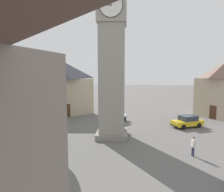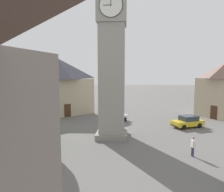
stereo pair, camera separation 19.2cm
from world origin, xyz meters
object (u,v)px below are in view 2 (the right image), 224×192
Objects in this scene: car_silver_kerb at (115,117)px; pedestrian at (193,145)px; car_blue_kerb at (188,122)px; building_corner_back at (58,85)px; tree at (15,97)px; clock_tower at (112,19)px.

car_silver_kerb is 13.82m from pedestrian.
car_blue_kerb is 0.34× the size of building_corner_back.
tree is at bearing 95.89° from building_corner_back.
car_silver_kerb is (9.62, -2.16, 0.00)m from car_blue_kerb.
car_silver_kerb is at bearing -12.64° from car_blue_kerb.
car_blue_kerb is at bearing 167.36° from car_silver_kerb.
clock_tower is 12.80× the size of pedestrian.
car_blue_kerb is 9.86m from car_silver_kerb.
pedestrian is at bearing 177.76° from tree.
clock_tower reaches higher than tree.
pedestrian is 0.21× the size of tree.
car_blue_kerb is at bearing 157.92° from building_corner_back.
pedestrian is at bearing 134.85° from building_corner_back.
car_blue_kerb is 1.04× the size of car_silver_kerb.
building_corner_back is (10.36, -12.76, -7.76)m from clock_tower.
car_blue_kerb is 9.88m from pedestrian.
building_corner_back is at bearing -50.92° from clock_tower.
car_silver_kerb is at bearing 150.11° from building_corner_back.
clock_tower reaches higher than building_corner_back.
tree reaches higher than car_blue_kerb.
tree is (18.18, 8.97, 4.15)m from car_blue_kerb.
clock_tower reaches higher than car_blue_kerb.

